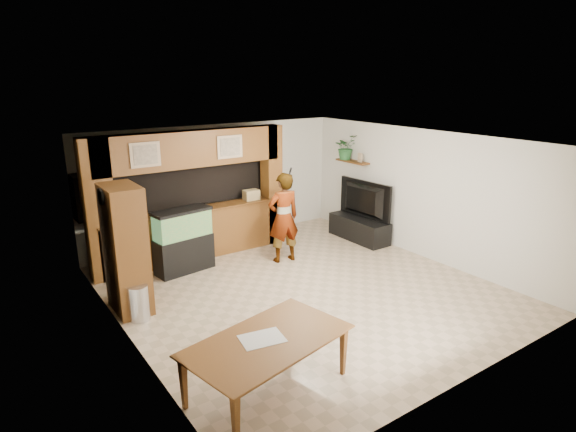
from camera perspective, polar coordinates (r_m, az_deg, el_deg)
floor at (r=8.55m, az=1.74°, el=-8.67°), size 6.50×6.50×0.00m
ceiling at (r=7.80m, az=1.90°, el=8.88°), size 6.50×6.50×0.00m
wall_back at (r=10.78m, az=-8.55°, el=3.80°), size 6.00×0.00×6.00m
wall_left at (r=6.82m, az=-18.94°, el=-4.43°), size 0.00×6.50×6.50m
wall_right at (r=10.10m, az=15.64°, el=2.52°), size 0.00×6.50×6.50m
partition at (r=9.85m, az=-11.89°, el=2.51°), size 4.20×0.99×2.60m
wall_clock at (r=7.59m, az=-21.25°, el=2.17°), size 0.05×0.25×0.25m
wall_shelf at (r=11.23m, az=7.64°, el=6.43°), size 0.25×0.90×0.04m
pantry_cabinet at (r=7.88m, az=-18.69°, el=-3.79°), size 0.51×0.83×2.04m
trash_can at (r=7.78m, az=-17.26°, el=-9.79°), size 0.31×0.31×0.57m
aquarium at (r=9.29m, az=-12.28°, el=-2.97°), size 1.10×0.41×1.22m
tv_stand at (r=11.07m, az=8.43°, el=-1.50°), size 0.55×1.50×0.50m
television at (r=10.88m, az=8.58°, el=1.87°), size 0.28×1.47×0.84m
photo_frame at (r=11.03m, az=8.53°, el=6.86°), size 0.06×0.16×0.20m
potted_plant at (r=11.32m, az=6.85°, el=8.11°), size 0.55×0.49×0.57m
person at (r=9.50m, az=-0.54°, el=-0.19°), size 0.71×0.51×1.81m
microphone at (r=9.17m, az=0.27°, el=5.31°), size 0.04×0.10×0.16m
dining_table at (r=5.90m, az=-2.13°, el=-17.39°), size 2.12×1.45×0.68m
newspaper_a at (r=5.75m, az=-3.09°, el=-14.31°), size 0.56×0.45×0.01m
counter_box at (r=10.32m, az=-4.38°, el=2.51°), size 0.33×0.23×0.22m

